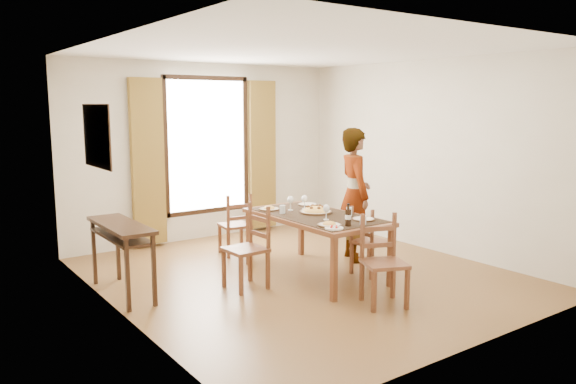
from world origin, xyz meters
TOP-DOWN VIEW (x-y plane):
  - ground at (0.00, 0.00)m, footprint 5.00×5.00m
  - room_shell at (-0.00, 0.13)m, footprint 4.60×5.10m
  - console_table at (-2.03, 0.60)m, footprint 0.38×1.20m
  - dining_table at (0.13, -0.08)m, footprint 0.97×1.82m
  - chair_west at (-0.78, -0.00)m, footprint 0.43×0.43m
  - chair_north at (-0.18, 1.31)m, footprint 0.43×0.43m
  - chair_south at (0.08, -1.28)m, footprint 0.55×0.55m
  - chair_east at (0.68, -0.44)m, footprint 0.41×0.41m
  - man at (1.00, 0.18)m, footprint 0.94×0.87m
  - plate_sw at (-0.14, -0.66)m, footprint 0.27×0.27m
  - plate_se at (0.38, -0.65)m, footprint 0.27×0.27m
  - plate_nw at (-0.15, 0.51)m, footprint 0.27×0.27m
  - plate_ne at (0.45, 0.48)m, footprint 0.27×0.27m
  - pasta_platter at (0.20, 0.00)m, footprint 0.40×0.40m
  - caprese_plate at (-0.20, -0.81)m, footprint 0.20×0.20m
  - wine_glass_a at (0.04, -0.39)m, footprint 0.08×0.08m
  - wine_glass_b at (0.23, 0.28)m, footprint 0.08×0.08m
  - wine_glass_c at (0.05, 0.32)m, footprint 0.08×0.08m
  - tumbler_a at (0.42, -0.36)m, footprint 0.07×0.07m
  - tumbler_b at (-0.15, 0.22)m, footprint 0.07×0.07m
  - tumbler_c at (0.21, -0.83)m, footprint 0.07×0.07m
  - wine_bottle at (0.03, -0.78)m, footprint 0.07×0.07m

SIDE VIEW (x-z plane):
  - ground at x=0.00m, z-range 0.00..0.00m
  - chair_east at x=0.68m, z-range -0.03..0.82m
  - chair_north at x=-0.18m, z-range -0.03..0.84m
  - chair_south at x=0.08m, z-range -0.03..0.91m
  - chair_west at x=-0.78m, z-range -0.03..0.92m
  - console_table at x=-2.03m, z-range 0.28..1.08m
  - dining_table at x=0.13m, z-range 0.31..1.07m
  - caprese_plate at x=-0.20m, z-range 0.76..0.80m
  - plate_sw at x=-0.14m, z-range 0.76..0.81m
  - plate_se at x=0.38m, z-range 0.76..0.81m
  - plate_nw at x=-0.15m, z-range 0.76..0.81m
  - plate_ne at x=0.45m, z-range 0.76..0.81m
  - pasta_platter at x=0.20m, z-range 0.76..0.86m
  - tumbler_a at x=0.42m, z-range 0.76..0.86m
  - tumbler_b at x=-0.15m, z-range 0.76..0.86m
  - tumbler_c at x=0.21m, z-range 0.76..0.86m
  - wine_glass_a at x=0.04m, z-range 0.76..0.94m
  - wine_glass_b at x=0.23m, z-range 0.76..0.94m
  - wine_glass_c at x=0.05m, z-range 0.76..0.94m
  - wine_bottle at x=0.03m, z-range 0.76..1.00m
  - man at x=1.00m, z-range 0.00..1.77m
  - room_shell at x=0.00m, z-range 0.17..2.91m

